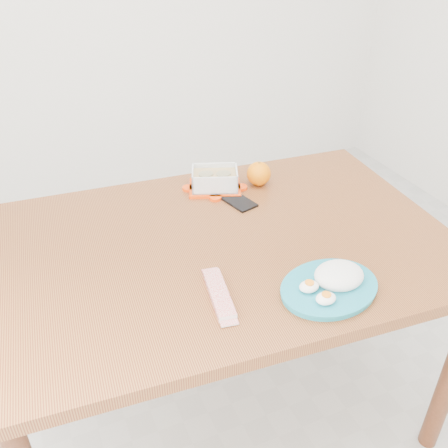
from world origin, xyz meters
name	(u,v)px	position (x,y,z in m)	size (l,w,h in m)	color
ground	(254,395)	(0.00, 0.00, 0.00)	(3.50, 3.50, 0.00)	#B7B7B2
dining_table	(224,263)	(-0.12, 0.02, 0.67)	(1.43, 1.01, 0.75)	brown
food_container	(215,180)	(-0.02, 0.33, 0.79)	(0.22, 0.19, 0.08)	#FF4207
orange_fruit	(259,174)	(0.14, 0.30, 0.79)	(0.09, 0.09, 0.09)	orange
rice_plate	(333,282)	(0.05, -0.29, 0.77)	(0.31, 0.31, 0.07)	teal
candy_bar	(219,294)	(-0.23, -0.20, 0.76)	(0.19, 0.05, 0.02)	#BC0B09
smartphone	(237,200)	(0.01, 0.22, 0.75)	(0.07, 0.14, 0.01)	black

